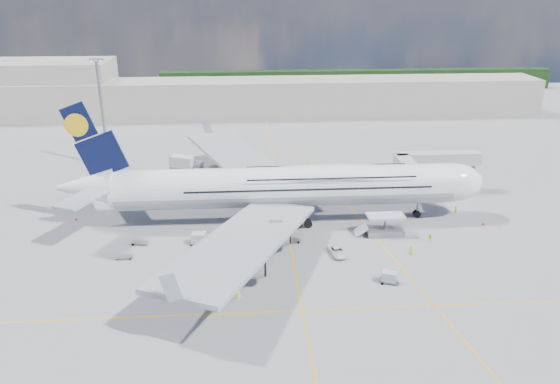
{
  "coord_description": "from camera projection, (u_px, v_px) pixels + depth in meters",
  "views": [
    {
      "loc": [
        -7.37,
        -82.62,
        41.55
      ],
      "look_at": [
        -1.09,
        8.0,
        6.5
      ],
      "focal_mm": 35.0,
      "sensor_mm": 36.0,
      "label": 1
    }
  ],
  "objects": [
    {
      "name": "crew_wing",
      "position": [
        252.0,
        236.0,
        93.54
      ],
      "size": [
        0.53,
        1.08,
        1.78
      ],
      "primitive_type": "imported",
      "rotation": [
        0.0,
        0.0,
        1.47
      ],
      "color": "#D5FF1A",
      "rests_on": "ground"
    },
    {
      "name": "dolly_nose_near",
      "position": [
        291.0,
        241.0,
        92.99
      ],
      "size": [
        3.2,
        2.31,
        0.42
      ],
      "rotation": [
        0.0,
        0.0,
        0.29
      ],
      "color": "gray",
      "rests_on": "ground"
    },
    {
      "name": "ground",
      "position": [
        290.0,
        245.0,
        92.33
      ],
      "size": [
        300.0,
        300.0,
        0.0
      ],
      "primitive_type": "plane",
      "color": "gray",
      "rests_on": "ground"
    },
    {
      "name": "hangar",
      "position": [
        50.0,
        89.0,
        177.65
      ],
      "size": [
        40.0,
        22.0,
        18.0
      ],
      "primitive_type": "cube",
      "color": "#B2AD9E",
      "rests_on": "ground"
    },
    {
      "name": "service_van",
      "position": [
        337.0,
        251.0,
        88.61
      ],
      "size": [
        3.02,
        5.05,
        1.31
      ],
      "primitive_type": "imported",
      "rotation": [
        0.0,
        0.0,
        0.19
      ],
      "color": "white",
      "rests_on": "ground"
    },
    {
      "name": "crew_van",
      "position": [
        412.0,
        250.0,
        88.81
      ],
      "size": [
        0.89,
        0.86,
        1.54
      ],
      "primitive_type": "imported",
      "rotation": [
        0.0,
        0.0,
        2.44
      ],
      "color": "#C6F91A",
      "rests_on": "ground"
    },
    {
      "name": "cone_wing_left_outer",
      "position": [
        237.0,
        181.0,
        121.01
      ],
      "size": [
        0.38,
        0.38,
        0.48
      ],
      "color": "red",
      "rests_on": "ground"
    },
    {
      "name": "cone_wing_right_outer",
      "position": [
        236.0,
        287.0,
        78.88
      ],
      "size": [
        0.48,
        0.48,
        0.62
      ],
      "color": "red",
      "rests_on": "ground"
    },
    {
      "name": "dolly_row_c",
      "position": [
        199.0,
        238.0,
        92.07
      ],
      "size": [
        3.4,
        2.0,
        2.07
      ],
      "rotation": [
        0.0,
        0.0,
        -0.08
      ],
      "color": "gray",
      "rests_on": "ground"
    },
    {
      "name": "catering_truck_inner",
      "position": [
        240.0,
        185.0,
        114.54
      ],
      "size": [
        6.44,
        3.77,
        3.6
      ],
      "rotation": [
        0.0,
        0.0,
        0.3
      ],
      "color": "gray",
      "rests_on": "ground"
    },
    {
      "name": "baggage_tug",
      "position": [
        227.0,
        243.0,
        91.15
      ],
      "size": [
        2.79,
        1.64,
        1.64
      ],
      "rotation": [
        0.0,
        0.0,
        -0.17
      ],
      "color": "silver",
      "rests_on": "ground"
    },
    {
      "name": "taxi_line_diag",
      "position": [
        359.0,
        218.0,
        102.54
      ],
      "size": [
        14.16,
        99.06,
        0.01
      ],
      "primitive_type": "cube",
      "rotation": [
        0.0,
        0.0,
        0.14
      ],
      "color": "#EDB00C",
      "rests_on": "ground"
    },
    {
      "name": "catering_truck_outer",
      "position": [
        186.0,
        166.0,
        125.24
      ],
      "size": [
        7.9,
        5.07,
        4.38
      ],
      "rotation": [
        0.0,
        0.0,
        -0.38
      ],
      "color": "gray",
      "rests_on": "ground"
    },
    {
      "name": "jet_bridge",
      "position": [
        426.0,
        164.0,
        111.27
      ],
      "size": [
        18.8,
        12.1,
        8.5
      ],
      "color": "#B7B7BC",
      "rests_on": "ground"
    },
    {
      "name": "cone_wing_left_inner",
      "position": [
        209.0,
        202.0,
        109.42
      ],
      "size": [
        0.43,
        0.43,
        0.55
      ],
      "color": "red",
      "rests_on": "ground"
    },
    {
      "name": "cargo_loader",
      "position": [
        384.0,
        228.0,
        95.66
      ],
      "size": [
        8.53,
        3.2,
        3.67
      ],
      "color": "silver",
      "rests_on": "ground"
    },
    {
      "name": "tree_line",
      "position": [
        358.0,
        80.0,
        223.77
      ],
      "size": [
        160.0,
        6.0,
        8.0
      ],
      "primitive_type": "cube",
      "color": "#193814",
      "rests_on": "ground"
    },
    {
      "name": "cone_nose",
      "position": [
        483.0,
        224.0,
        99.63
      ],
      "size": [
        0.48,
        0.48,
        0.61
      ],
      "color": "red",
      "rests_on": "ground"
    },
    {
      "name": "terminal",
      "position": [
        265.0,
        98.0,
        178.59
      ],
      "size": [
        180.0,
        16.0,
        12.0
      ],
      "primitive_type": "cube",
      "color": "#B2AD9E",
      "rests_on": "ground"
    },
    {
      "name": "crew_tug",
      "position": [
        238.0,
        296.0,
        75.64
      ],
      "size": [
        1.12,
        0.73,
        1.63
      ],
      "primitive_type": "imported",
      "rotation": [
        0.0,
        0.0,
        -0.12
      ],
      "color": "#E2FF1A",
      "rests_on": "ground"
    },
    {
      "name": "taxi_line_cross",
      "position": [
        302.0,
        311.0,
        73.72
      ],
      "size": [
        120.0,
        0.25,
        0.01
      ],
      "primitive_type": "cube",
      "color": "#EDB00C",
      "rests_on": "ground"
    },
    {
      "name": "dolly_row_a",
      "position": [
        140.0,
        243.0,
        92.37
      ],
      "size": [
        2.92,
        2.09,
        0.39
      ],
      "rotation": [
        0.0,
        0.0,
        -0.29
      ],
      "color": "gray",
      "rests_on": "ground"
    },
    {
      "name": "airliner",
      "position": [
        287.0,
        186.0,
        99.18
      ],
      "size": [
        77.26,
        79.15,
        23.71
      ],
      "color": "white",
      "rests_on": "ground"
    },
    {
      "name": "crew_nose",
      "position": [
        456.0,
        210.0,
        104.41
      ],
      "size": [
        0.64,
        0.49,
        1.57
      ],
      "primitive_type": "imported",
      "rotation": [
        0.0,
        0.0,
        0.22
      ],
      "color": "#B7E017",
      "rests_on": "ground"
    },
    {
      "name": "light_mast",
      "position": [
        102.0,
        112.0,
        126.88
      ],
      "size": [
        3.0,
        0.7,
        25.5
      ],
      "color": "gray",
      "rests_on": "ground"
    },
    {
      "name": "dolly_nose_far",
      "position": [
        389.0,
        277.0,
        80.29
      ],
      "size": [
        3.12,
        2.41,
        1.75
      ],
      "rotation": [
        0.0,
        0.0,
        -0.38
      ],
      "color": "gray",
      "rests_on": "ground"
    },
    {
      "name": "crew_loader",
      "position": [
        430.0,
        238.0,
        92.62
      ],
      "size": [
        1.05,
        1.0,
        1.71
      ],
      "primitive_type": "imported",
      "rotation": [
        0.0,
        0.0,
        -0.57
      ],
      "color": "#DFFF1A",
      "rests_on": "ground"
    },
    {
      "name": "cone_tail",
      "position": [
        76.0,
        219.0,
        101.74
      ],
      "size": [
        0.45,
        0.45,
        0.57
      ],
      "color": "red",
      "rests_on": "ground"
    },
    {
      "name": "taxi_line_main",
      "position": [
        290.0,
        245.0,
        92.33
      ],
      "size": [
        0.25,
        220.0,
        0.01
      ],
      "primitive_type": "cube",
      "color": "#EDB00C",
      "rests_on": "ground"
    },
    {
      "name": "cone_wing_right_inner",
      "position": [
        215.0,
        260.0,
        86.68
      ],
      "size": [
        0.47,
        0.47,
        0.59
      ],
      "color": "red",
      "rests_on": "ground"
    },
    {
      "name": "dolly_back",
      "position": [
        124.0,
        257.0,
        87.62
      ],
      "size": [
        2.69,
        1.6,
        0.38
      ],
      "rotation": [
        0.0,
        0.0,
        0.09
      ],
      "color": "gray",
      "rests_on": "ground"
    },
    {
      "name": "dolly_row_b",
      "position": [
        177.0,
        277.0,
        80.04
      ],
      "size": [
        3.63,
        2.8,
        2.04
      ],
      "rotation": [
        0.0,
        0.0,
        0.38
      ],
      "color": "gray",
      "rests_on": "ground"
    }
  ]
}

